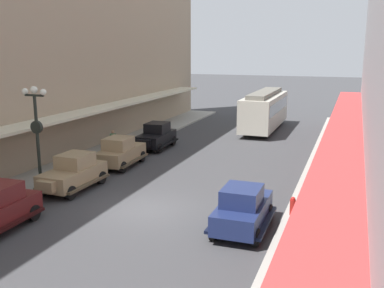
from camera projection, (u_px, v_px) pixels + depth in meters
name	position (u px, v px, depth m)	size (l,w,h in m)	color
ground_plane	(146.00, 209.00, 20.01)	(200.00, 200.00, 0.00)	#38383A
sidewalk_left	(13.00, 190.00, 22.53)	(3.00, 60.00, 0.15)	#99968E
sidewalk_right	(317.00, 231.00, 17.46)	(3.00, 60.00, 0.15)	#99968E
parked_car_0	(243.00, 207.00, 17.58)	(2.18, 4.27, 1.84)	#19234C
parked_car_1	(73.00, 172.00, 22.65)	(2.17, 4.27, 1.84)	#997F5B
parked_car_2	(120.00, 151.00, 27.12)	(2.29, 4.31, 1.84)	#997F5B
parked_car_3	(156.00, 135.00, 32.00)	(2.24, 4.30, 1.84)	black
streetcar	(265.00, 109.00, 38.74)	(2.53, 9.60, 3.46)	#ADA899
lamp_post_with_clock	(37.00, 132.00, 22.26)	(1.42, 0.44, 5.16)	black
fire_hydrant	(293.00, 206.00, 18.83)	(0.24, 0.24, 0.82)	#B21E19
pedestrian_0	(113.00, 142.00, 29.56)	(0.36, 0.24, 1.64)	#4C4238
pedestrian_1	(322.00, 238.00, 14.67)	(0.36, 0.24, 1.64)	#4C4238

